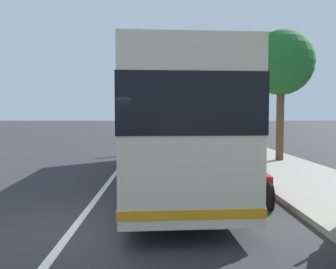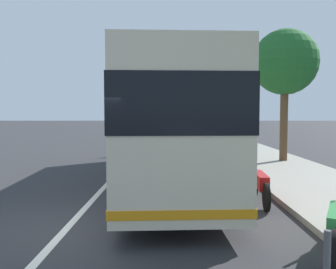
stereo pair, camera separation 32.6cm
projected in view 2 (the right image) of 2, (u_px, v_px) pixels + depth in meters
name	position (u px, v px, depth m)	size (l,w,h in m)	color
ground_plane	(66.00, 229.00, 6.83)	(220.00, 220.00, 0.00)	#2D2D30
sidewalk_curb	(265.00, 159.00, 16.76)	(110.00, 3.60, 0.14)	gray
lane_divider_line	(128.00, 161.00, 16.81)	(110.00, 0.16, 0.01)	silver
coach_bus	(166.00, 121.00, 11.59)	(12.13, 3.16, 3.57)	beige
motorcycle_by_tree	(260.00, 184.00, 8.84)	(2.26, 0.33, 1.28)	black
car_far_distant	(168.00, 134.00, 27.04)	(4.07, 2.14, 1.49)	gray
car_ahead_same_lane	(143.00, 124.00, 53.53)	(4.12, 2.09, 1.36)	gray
roadside_tree_mid_block	(285.00, 63.00, 15.64)	(2.92, 2.92, 6.02)	brown
utility_pole	(232.00, 90.00, 23.87)	(0.27, 0.27, 7.78)	slate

